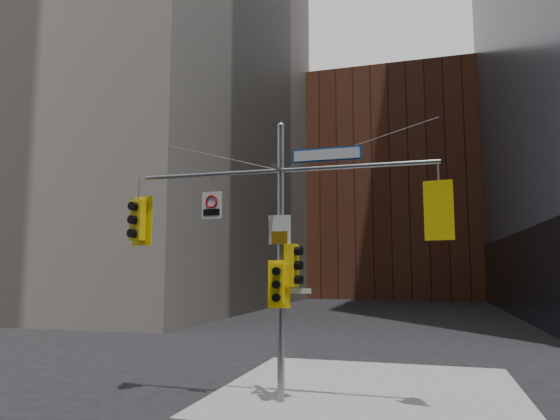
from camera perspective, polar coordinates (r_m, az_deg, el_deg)
The scene contains 12 objects.
sidewalk_corner at distance 14.83m, azimuth 10.32°, elevation -19.73°, with size 8.00×8.00×0.15m, color gray.
brick_midrise at distance 69.28m, azimuth 13.02°, elevation 2.12°, with size 26.00×20.00×28.00m, color brown.
signal_assembly at distance 12.90m, azimuth 0.10°, elevation -2.37°, with size 8.00×0.80×7.30m.
traffic_light_west_arm at distance 14.68m, azimuth -15.93°, elevation -1.15°, with size 0.67×0.59×1.42m.
traffic_light_east_arm at distance 12.45m, azimuth 17.79°, elevation -0.10°, with size 0.67×0.59×1.41m.
traffic_light_pole_side at distance 12.77m, azimuth 1.50°, elevation -6.34°, with size 0.47×0.40×1.09m.
traffic_light_pole_front at distance 12.61m, azimuth -0.24°, elevation -8.48°, with size 0.57×0.48×1.20m.
street_sign_blade at distance 12.92m, azimuth 5.32°, elevation 6.33°, with size 1.82×0.07×0.35m.
regulatory_sign_arm at distance 13.63m, azimuth -7.81°, elevation 0.65°, with size 0.59×0.09×0.73m.
regulatory_sign_pole at distance 12.79m, azimuth -0.05°, elevation -2.35°, with size 0.57×0.09×0.75m.
street_blade_ew at distance 12.76m, azimuth 2.07°, elevation -9.22°, with size 0.67×0.04×0.13m.
street_blade_ns at distance 13.31m, azimuth 0.65°, elevation -9.10°, with size 0.12×0.77×0.16m.
Camera 1 is at (3.56, -10.37, 3.41)m, focal length 32.00 mm.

